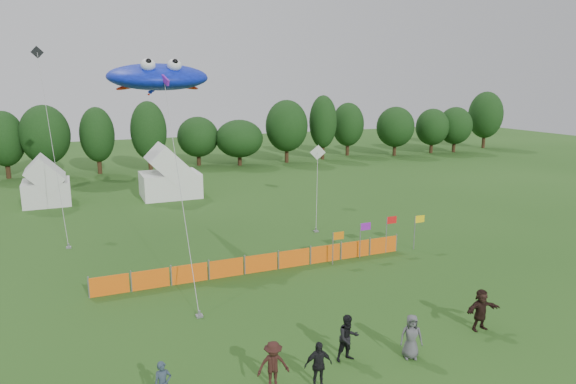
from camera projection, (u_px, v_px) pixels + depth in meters
name	position (u px, v px, depth m)	size (l,w,h in m)	color
ground	(348.00, 351.00, 20.20)	(160.00, 160.00, 0.00)	#234C16
treeline	(170.00, 134.00, 60.26)	(104.57, 8.78, 8.36)	#382314
tent_left	(46.00, 185.00, 43.72)	(3.81, 3.81, 3.36)	silver
tent_right	(170.00, 177.00, 46.51)	(5.19, 4.15, 3.66)	white
barrier_fence	(261.00, 263.00, 28.43)	(17.90, 0.06, 1.00)	#F7610D
flag_row	(378.00, 233.00, 30.86)	(6.73, 0.62, 2.27)	gray
spectator_a	(163.00, 384.00, 16.61)	(0.57, 0.38, 1.57)	#2C3A4A
spectator_b	(348.00, 338.00, 19.33)	(0.89, 0.69, 1.83)	black
spectator_c	(273.00, 365.00, 17.55)	(1.13, 0.65, 1.75)	black
spectator_d	(318.00, 365.00, 17.59)	(1.01, 0.42, 1.72)	black
spectator_e	(411.00, 337.00, 19.52)	(0.85, 0.56, 1.75)	#4F4F55
spectator_f	(481.00, 310.00, 21.72)	(1.68, 0.54, 1.82)	black
stingray_kite	(158.00, 77.00, 33.09)	(6.39, 21.47, 11.78)	#0F26DE
small_kite_white	(317.00, 169.00, 41.95)	(4.92, 8.42, 5.05)	white
small_kite_dark	(48.00, 121.00, 35.92)	(1.65, 9.93, 12.93)	black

